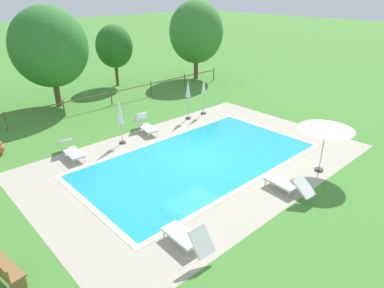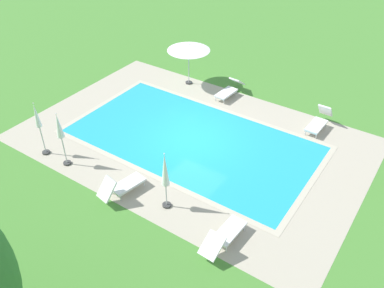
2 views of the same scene
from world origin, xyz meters
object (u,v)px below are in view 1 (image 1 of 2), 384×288
object	(u,v)px
patio_umbrella_open_foreground	(327,126)
wooden_bench_lawn_side	(2,267)
sun_lounger_north_mid	(187,237)
sun_lounger_north_end	(288,184)
sun_lounger_north_far	(146,125)
patio_umbrella_closed_row_west	(188,91)
patio_umbrella_closed_row_mid_west	(204,88)
tree_west_mid	(196,32)
tree_centre	(114,47)
patio_umbrella_closed_row_centre	(120,114)
tree_east_mid	(49,47)
sun_lounger_north_near_steps	(71,150)

from	to	relation	value
patio_umbrella_open_foreground	wooden_bench_lawn_side	world-z (taller)	patio_umbrella_open_foreground
sun_lounger_north_mid	sun_lounger_north_end	world-z (taller)	sun_lounger_north_mid
sun_lounger_north_far	wooden_bench_lawn_side	bearing A→B (deg)	-146.49
sun_lounger_north_far	patio_umbrella_closed_row_west	size ratio (longest dim) A/B	0.80
patio_umbrella_closed_row_mid_west	tree_west_mid	size ratio (longest dim) A/B	0.39
sun_lounger_north_end	tree_west_mid	world-z (taller)	tree_west_mid
sun_lounger_north_end	tree_centre	size ratio (longest dim) A/B	0.44
sun_lounger_north_end	patio_umbrella_open_foreground	bearing A→B (deg)	0.45
wooden_bench_lawn_side	tree_west_mid	world-z (taller)	tree_west_mid
patio_umbrella_closed_row_mid_west	patio_umbrella_closed_row_west	bearing A→B (deg)	-179.69
sun_lounger_north_end	patio_umbrella_closed_row_centre	size ratio (longest dim) A/B	0.85
sun_lounger_north_mid	tree_east_mid	xyz separation A→B (m)	(2.87, 15.85, 3.40)
sun_lounger_north_near_steps	sun_lounger_north_mid	bearing A→B (deg)	-91.05
patio_umbrella_closed_row_mid_west	wooden_bench_lawn_side	bearing A→B (deg)	-156.20
patio_umbrella_open_foreground	patio_umbrella_closed_row_west	bearing A→B (deg)	88.99
sun_lounger_north_mid	sun_lounger_north_far	distance (m)	9.38
tree_west_mid	wooden_bench_lawn_side	bearing A→B (deg)	-146.32
patio_umbrella_closed_row_centre	tree_east_mid	bearing A→B (deg)	88.91
sun_lounger_north_far	patio_umbrella_open_foreground	distance (m)	9.21
wooden_bench_lawn_side	tree_centre	world-z (taller)	tree_centre
patio_umbrella_closed_row_mid_west	patio_umbrella_open_foreground	bearing A→B (deg)	-99.53
sun_lounger_north_far	patio_umbrella_closed_row_west	world-z (taller)	patio_umbrella_closed_row_west
wooden_bench_lawn_side	tree_east_mid	bearing A→B (deg)	61.58
sun_lounger_north_mid	tree_west_mid	distance (m)	21.41
sun_lounger_north_mid	patio_umbrella_closed_row_mid_west	world-z (taller)	patio_umbrella_closed_row_mid_west
sun_lounger_north_mid	patio_umbrella_closed_row_centre	distance (m)	8.39
patio_umbrella_open_foreground	tree_east_mid	bearing A→B (deg)	105.56
patio_umbrella_closed_row_west	tree_west_mid	bearing A→B (deg)	43.87
wooden_bench_lawn_side	sun_lounger_north_mid	bearing A→B (deg)	-28.27
sun_lounger_north_mid	patio_umbrella_closed_row_centre	bearing A→B (deg)	70.93
sun_lounger_north_near_steps	tree_centre	xyz separation A→B (m)	(8.39, 9.60, 2.67)
patio_umbrella_closed_row_mid_west	patio_umbrella_closed_row_centre	bearing A→B (deg)	-176.64
sun_lounger_north_far	tree_centre	xyz separation A→B (m)	(4.08, 9.50, 2.64)
sun_lounger_north_mid	patio_umbrella_closed_row_mid_west	distance (m)	12.09
wooden_bench_lawn_side	tree_east_mid	size ratio (longest dim) A/B	0.25
patio_umbrella_open_foreground	patio_umbrella_closed_row_mid_west	bearing A→B (deg)	80.47
patio_umbrella_open_foreground	sun_lounger_north_far	bearing A→B (deg)	108.77
sun_lounger_north_far	tree_west_mid	bearing A→B (deg)	33.82
sun_lounger_north_mid	wooden_bench_lawn_side	xyz separation A→B (m)	(-4.42, 2.38, 0.07)
patio_umbrella_open_foreground	wooden_bench_lawn_side	bearing A→B (deg)	167.12
sun_lounger_north_near_steps	patio_umbrella_closed_row_centre	xyz separation A→B (m)	(2.56, -0.30, 1.20)
sun_lounger_north_mid	tree_east_mid	size ratio (longest dim) A/B	0.30
wooden_bench_lawn_side	tree_east_mid	world-z (taller)	tree_east_mid
patio_umbrella_closed_row_west	patio_umbrella_closed_row_mid_west	size ratio (longest dim) A/B	0.99
patio_umbrella_closed_row_west	tree_west_mid	world-z (taller)	tree_west_mid
sun_lounger_north_near_steps	tree_east_mid	size ratio (longest dim) A/B	0.33
patio_umbrella_open_foreground	tree_centre	size ratio (longest dim) A/B	0.49
sun_lounger_north_near_steps	sun_lounger_north_far	world-z (taller)	sun_lounger_north_far
sun_lounger_north_far	tree_centre	size ratio (longest dim) A/B	0.41
sun_lounger_north_mid	patio_umbrella_closed_row_west	bearing A→B (deg)	47.50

